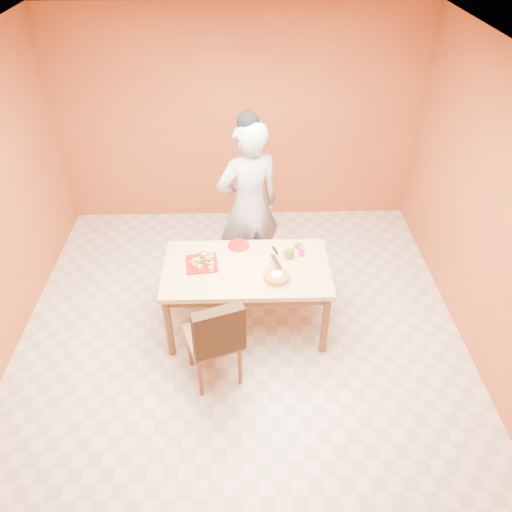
{
  "coord_description": "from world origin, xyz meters",
  "views": [
    {
      "loc": [
        0.05,
        -3.43,
        3.74
      ],
      "look_at": [
        0.16,
        0.3,
        0.91
      ],
      "focal_mm": 35.0,
      "sensor_mm": 36.0,
      "label": 1
    }
  ],
  "objects_px": {
    "dining_chair": "(213,337)",
    "magenta_glass": "(301,252)",
    "person": "(249,206)",
    "checker_tin": "(298,246)",
    "pastry_platter": "(202,264)",
    "egg_ornament": "(289,253)",
    "red_dinner_plate": "(238,245)",
    "dining_table": "(246,275)",
    "sponge_cake": "(276,277)"
  },
  "relations": [
    {
      "from": "dining_chair",
      "to": "magenta_glass",
      "type": "xyz_separation_m",
      "value": [
        0.85,
        0.85,
        0.28
      ]
    },
    {
      "from": "person",
      "to": "checker_tin",
      "type": "height_order",
      "value": "person"
    },
    {
      "from": "magenta_glass",
      "to": "pastry_platter",
      "type": "bearing_deg",
      "value": -173.03
    },
    {
      "from": "dining_chair",
      "to": "egg_ornament",
      "type": "relative_size",
      "value": 7.31
    },
    {
      "from": "checker_tin",
      "to": "red_dinner_plate",
      "type": "bearing_deg",
      "value": 176.63
    },
    {
      "from": "pastry_platter",
      "to": "red_dinner_plate",
      "type": "relative_size",
      "value": 1.36
    },
    {
      "from": "dining_table",
      "to": "sponge_cake",
      "type": "height_order",
      "value": "sponge_cake"
    },
    {
      "from": "dining_chair",
      "to": "magenta_glass",
      "type": "bearing_deg",
      "value": 25.73
    },
    {
      "from": "dining_table",
      "to": "pastry_platter",
      "type": "xyz_separation_m",
      "value": [
        -0.43,
        0.06,
        0.1
      ]
    },
    {
      "from": "pastry_platter",
      "to": "sponge_cake",
      "type": "height_order",
      "value": "sponge_cake"
    },
    {
      "from": "dining_chair",
      "to": "pastry_platter",
      "type": "distance_m",
      "value": 0.78
    },
    {
      "from": "dining_table",
      "to": "person",
      "type": "relative_size",
      "value": 0.83
    },
    {
      "from": "dining_chair",
      "to": "checker_tin",
      "type": "bearing_deg",
      "value": 30.52
    },
    {
      "from": "pastry_platter",
      "to": "checker_tin",
      "type": "height_order",
      "value": "checker_tin"
    },
    {
      "from": "dining_table",
      "to": "egg_ornament",
      "type": "distance_m",
      "value": 0.47
    },
    {
      "from": "egg_ornament",
      "to": "checker_tin",
      "type": "bearing_deg",
      "value": 80.8
    },
    {
      "from": "pastry_platter",
      "to": "dining_table",
      "type": "bearing_deg",
      "value": -7.51
    },
    {
      "from": "sponge_cake",
      "to": "checker_tin",
      "type": "xyz_separation_m",
      "value": [
        0.26,
        0.51,
        -0.03
      ]
    },
    {
      "from": "dining_chair",
      "to": "pastry_platter",
      "type": "xyz_separation_m",
      "value": [
        -0.12,
        0.73,
        0.25
      ]
    },
    {
      "from": "person",
      "to": "egg_ornament",
      "type": "xyz_separation_m",
      "value": [
        0.38,
        -0.65,
        -0.13
      ]
    },
    {
      "from": "red_dinner_plate",
      "to": "egg_ornament",
      "type": "distance_m",
      "value": 0.54
    },
    {
      "from": "dining_table",
      "to": "sponge_cake",
      "type": "relative_size",
      "value": 6.55
    },
    {
      "from": "person",
      "to": "pastry_platter",
      "type": "xyz_separation_m",
      "value": [
        -0.47,
        -0.73,
        -0.19
      ]
    },
    {
      "from": "sponge_cake",
      "to": "magenta_glass",
      "type": "xyz_separation_m",
      "value": [
        0.27,
        0.38,
        0.0
      ]
    },
    {
      "from": "person",
      "to": "magenta_glass",
      "type": "relative_size",
      "value": 21.89
    },
    {
      "from": "magenta_glass",
      "to": "checker_tin",
      "type": "bearing_deg",
      "value": 95.93
    },
    {
      "from": "sponge_cake",
      "to": "checker_tin",
      "type": "distance_m",
      "value": 0.58
    },
    {
      "from": "person",
      "to": "egg_ornament",
      "type": "bearing_deg",
      "value": 98.75
    },
    {
      "from": "pastry_platter",
      "to": "magenta_glass",
      "type": "bearing_deg",
      "value": 6.97
    },
    {
      "from": "egg_ornament",
      "to": "magenta_glass",
      "type": "relative_size",
      "value": 1.56
    },
    {
      "from": "person",
      "to": "sponge_cake",
      "type": "bearing_deg",
      "value": 81.88
    },
    {
      "from": "pastry_platter",
      "to": "red_dinner_plate",
      "type": "height_order",
      "value": "pastry_platter"
    },
    {
      "from": "person",
      "to": "magenta_glass",
      "type": "bearing_deg",
      "value": 108.31
    },
    {
      "from": "dining_chair",
      "to": "sponge_cake",
      "type": "bearing_deg",
      "value": 19.99
    },
    {
      "from": "pastry_platter",
      "to": "magenta_glass",
      "type": "relative_size",
      "value": 3.42
    },
    {
      "from": "dining_chair",
      "to": "checker_tin",
      "type": "relative_size",
      "value": 10.95
    },
    {
      "from": "person",
      "to": "red_dinner_plate",
      "type": "relative_size",
      "value": 8.72
    },
    {
      "from": "dining_chair",
      "to": "sponge_cake",
      "type": "relative_size",
      "value": 4.11
    },
    {
      "from": "person",
      "to": "checker_tin",
      "type": "relative_size",
      "value": 20.97
    },
    {
      "from": "person",
      "to": "egg_ornament",
      "type": "height_order",
      "value": "person"
    },
    {
      "from": "dining_table",
      "to": "dining_chair",
      "type": "xyz_separation_m",
      "value": [
        -0.31,
        -0.67,
        -0.14
      ]
    },
    {
      "from": "dining_table",
      "to": "magenta_glass",
      "type": "distance_m",
      "value": 0.59
    },
    {
      "from": "dining_table",
      "to": "red_dinner_plate",
      "type": "xyz_separation_m",
      "value": [
        -0.08,
        0.35,
        0.1
      ]
    },
    {
      "from": "sponge_cake",
      "to": "egg_ornament",
      "type": "relative_size",
      "value": 1.78
    },
    {
      "from": "dining_chair",
      "to": "egg_ornament",
      "type": "bearing_deg",
      "value": 28.8
    },
    {
      "from": "dining_table",
      "to": "person",
      "type": "bearing_deg",
      "value": 87.25
    },
    {
      "from": "pastry_platter",
      "to": "magenta_glass",
      "type": "height_order",
      "value": "magenta_glass"
    },
    {
      "from": "dining_chair",
      "to": "checker_tin",
      "type": "height_order",
      "value": "dining_chair"
    },
    {
      "from": "egg_ornament",
      "to": "dining_table",
      "type": "bearing_deg",
      "value": -140.1
    },
    {
      "from": "egg_ornament",
      "to": "red_dinner_plate",
      "type": "bearing_deg",
      "value": 178.67
    }
  ]
}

